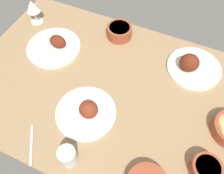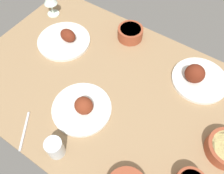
% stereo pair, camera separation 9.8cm
% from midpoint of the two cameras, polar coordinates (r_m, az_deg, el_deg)
% --- Properties ---
extents(dining_table, '(1.40, 0.90, 0.04)m').
position_cam_midpoint_polar(dining_table, '(1.10, 2.55, -1.32)').
color(dining_table, '#937551').
rests_on(dining_table, ground).
extents(plate_far_side, '(0.26, 0.26, 0.09)m').
position_cam_midpoint_polar(plate_far_side, '(1.01, -4.61, -5.33)').
color(plate_far_side, silver).
rests_on(plate_far_side, dining_table).
extents(plate_near_viewer, '(0.26, 0.26, 0.11)m').
position_cam_midpoint_polar(plate_near_viewer, '(1.17, 22.73, 2.03)').
color(plate_near_viewer, silver).
rests_on(plate_near_viewer, dining_table).
extents(plate_center_main, '(0.28, 0.28, 0.08)m').
position_cam_midpoint_polar(plate_center_main, '(1.27, -9.42, 11.36)').
color(plate_center_main, silver).
rests_on(plate_center_main, dining_table).
extents(bowl_cream, '(0.14, 0.14, 0.06)m').
position_cam_midpoint_polar(bowl_cream, '(1.27, 6.80, 13.07)').
color(bowl_cream, brown).
rests_on(bowl_cream, dining_table).
extents(wine_glass, '(0.08, 0.08, 0.14)m').
position_cam_midpoint_polar(wine_glass, '(1.40, -13.11, 20.22)').
color(wine_glass, silver).
rests_on(wine_glass, dining_table).
extents(water_tumbler, '(0.07, 0.07, 0.09)m').
position_cam_midpoint_polar(water_tumbler, '(0.93, -10.93, -14.79)').
color(water_tumbler, silver).
rests_on(water_tumbler, dining_table).
extents(fork_loose, '(0.10, 0.15, 0.01)m').
position_cam_midpoint_polar(fork_loose, '(1.03, -18.29, -10.47)').
color(fork_loose, silver).
rests_on(fork_loose, dining_table).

